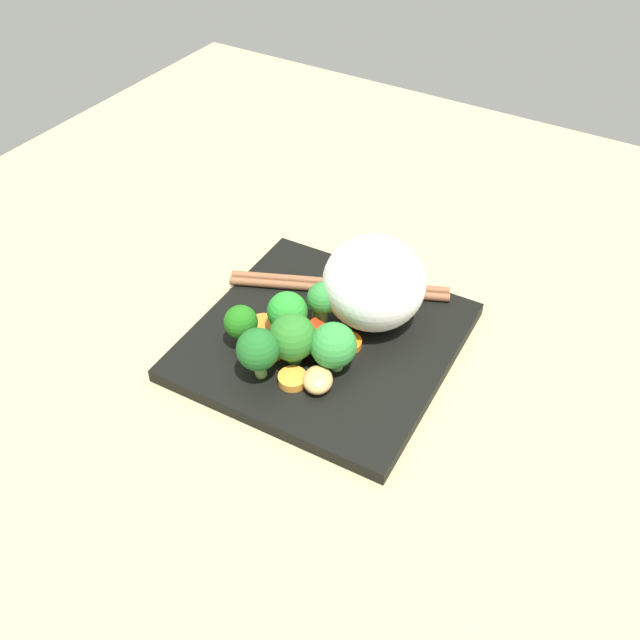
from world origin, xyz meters
TOP-DOWN VIEW (x-y plane):
  - ground_plane at (0.00, 0.00)cm, footprint 110.00×110.00cm
  - square_plate at (0.00, 0.00)cm, footprint 23.92×23.92cm
  - rice_mound at (2.61, 4.50)cm, footprint 12.87×12.90cm
  - broccoli_floret_0 at (-0.70, -4.30)cm, footprint 4.25×4.25cm
  - broccoli_floret_1 at (-5.91, -4.72)cm, footprint 3.09×3.09cm
  - broccoli_floret_2 at (-2.98, -1.61)cm, footprint 3.73×3.73cm
  - broccoli_floret_3 at (-2.25, -7.29)cm, footprint 3.74×3.74cm
  - broccoli_floret_4 at (-0.84, 1.10)cm, footprint 3.04×3.04cm
  - broccoli_floret_5 at (2.76, -3.10)cm, footprint 4.10×4.10cm
  - carrot_slice_0 at (-4.22, 0.34)cm, footprint 3.78×3.78cm
  - carrot_slice_1 at (-5.47, -2.05)cm, footprint 3.95×3.95cm
  - carrot_slice_2 at (-2.84, -4.48)cm, footprint 3.22×3.22cm
  - carrot_slice_3 at (0.63, -6.46)cm, footprint 2.76×2.76cm
  - carrot_slice_4 at (2.46, -0.37)cm, footprint 3.53×3.53cm
  - pepper_chunk_0 at (-0.39, -1.59)cm, footprint 2.83×2.83cm
  - chicken_piece_0 at (2.79, -5.80)cm, footprint 3.72×3.93cm
  - chopstick_pair at (-2.24, 6.61)cm, footprint 20.78×10.59cm

SIDE VIEW (x-z plane):
  - ground_plane at x=0.00cm, z-range -2.00..0.00cm
  - square_plate at x=0.00cm, z-range 0.00..1.33cm
  - carrot_slice_4 at x=2.46cm, z-range 1.33..1.95cm
  - carrot_slice_2 at x=-2.84cm, z-range 1.33..1.96cm
  - carrot_slice_0 at x=-4.22cm, z-range 1.33..1.97cm
  - carrot_slice_1 at x=-5.47cm, z-range 1.33..1.97cm
  - carrot_slice_3 at x=0.63cm, z-range 1.33..2.11cm
  - chopstick_pair at x=-2.24cm, z-range 1.33..2.17cm
  - chicken_piece_0 at x=2.79cm, z-range 1.33..3.06cm
  - pepper_chunk_0 at x=-0.39cm, z-range 1.33..3.39cm
  - broccoli_floret_1 at x=-5.91cm, z-range 1.75..6.04cm
  - broccoli_floret_5 at x=2.76cm, z-range 1.59..6.37cm
  - broccoli_floret_2 at x=-2.98cm, z-range 1.67..6.51cm
  - broccoli_floret_0 at x=-0.70cm, z-range 1.66..6.81cm
  - broccoli_floret_4 at x=-0.84cm, z-range 1.92..6.95cm
  - broccoli_floret_3 at x=-2.25cm, z-range 1.89..7.04cm
  - rice_mound at x=2.61cm, z-range 1.33..9.98cm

